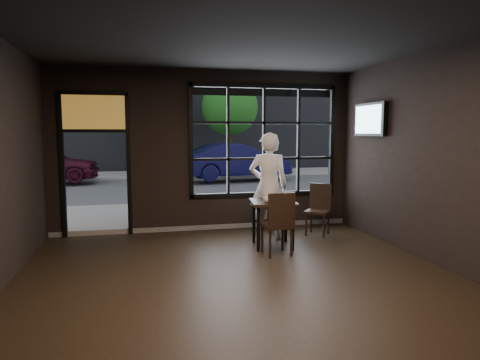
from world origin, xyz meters
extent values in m
cube|color=black|center=(0.00, 0.00, -0.01)|extent=(6.00, 7.00, 0.02)
cube|color=black|center=(0.00, 0.00, 3.21)|extent=(6.00, 7.00, 0.02)
cube|color=black|center=(3.00, 0.00, 1.60)|extent=(0.04, 7.00, 3.20)
cube|color=black|center=(1.20, 3.50, 1.80)|extent=(3.06, 0.12, 2.28)
cube|color=orange|center=(-2.10, 3.50, 2.35)|extent=(1.20, 0.06, 0.70)
cube|color=#545456|center=(0.00, 24.00, -0.02)|extent=(60.00, 41.00, 0.04)
cube|color=#5B5956|center=(0.00, 23.00, 7.50)|extent=(28.00, 12.00, 15.00)
cube|color=black|center=(0.92, 1.96, 0.40)|extent=(0.83, 0.83, 0.81)
cube|color=black|center=(0.85, 1.50, 0.52)|extent=(0.48, 0.48, 1.03)
cube|color=black|center=(2.02, 2.59, 0.49)|extent=(0.60, 0.60, 0.98)
imported|color=silver|center=(1.03, 2.57, 0.98)|extent=(0.82, 0.64, 1.97)
imported|color=silver|center=(0.78, 1.84, 0.85)|extent=(0.12, 0.12, 0.10)
cube|color=black|center=(2.93, 2.35, 2.21)|extent=(0.12, 1.05, 0.62)
imported|color=black|center=(2.45, 11.88, 0.82)|extent=(4.56, 2.19, 1.44)
imported|color=#400D1B|center=(-5.00, 12.48, 0.82)|extent=(4.30, 1.91, 1.44)
cylinder|color=#332114|center=(-0.60, 14.74, 1.18)|extent=(0.21, 0.21, 2.36)
sphere|color=#266E1E|center=(-0.60, 14.74, 3.10)|extent=(2.57, 2.57, 2.57)
cylinder|color=#332114|center=(2.73, 14.50, 1.19)|extent=(0.22, 0.22, 2.38)
sphere|color=#256928|center=(2.73, 14.50, 3.13)|extent=(2.59, 2.59, 2.59)
camera|label=1|loc=(-1.24, -4.97, 1.97)|focal=32.00mm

